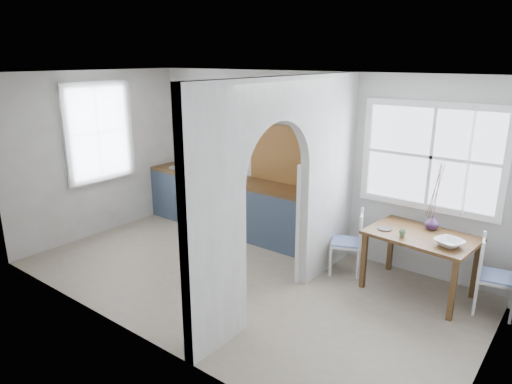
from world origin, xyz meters
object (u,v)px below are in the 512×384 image
Objects in this scene: chair_right at (497,277)px; kettle at (320,189)px; vase at (432,223)px; dining_table at (418,264)px; chair_left at (346,242)px.

chair_right is 2.41m from kettle.
vase is at bearing 26.20° from kettle.
chair_right reaches higher than dining_table.
kettle is at bearing -133.91° from chair_left.
kettle reaches higher than chair_left.
chair_left is 0.98× the size of chair_right.
vase is at bearing 82.64° from chair_left.
chair_left is at bearing -164.83° from vase.
chair_right reaches higher than chair_left.
kettle is (-2.34, 0.12, 0.57)m from chair_right.
dining_table is at bearing 69.09° from chair_left.
dining_table is at bearing 84.89° from chair_right.
chair_right is (0.84, 0.07, 0.06)m from dining_table.
kettle is at bearing 77.46° from chair_right.
vase is at bearing 68.15° from chair_right.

